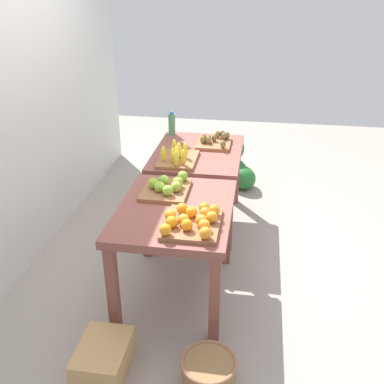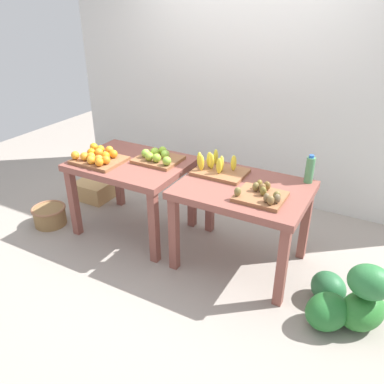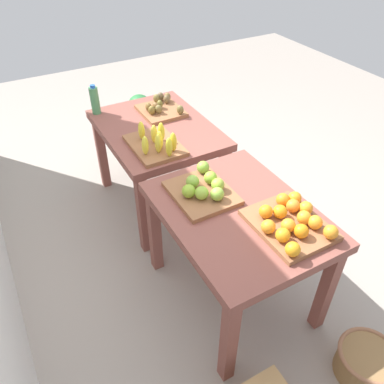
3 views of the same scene
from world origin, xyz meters
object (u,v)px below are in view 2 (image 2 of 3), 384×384
object	(u,v)px
display_table_right	(243,198)
watermelon_pile	(347,300)
orange_bin	(98,157)
apple_bin	(158,157)
water_bottle	(310,170)
display_table_left	(132,171)
wicker_basket	(50,215)
banana_crate	(218,168)
kiwi_bin	(262,195)
cardboard_produce_box	(93,190)

from	to	relation	value
display_table_right	watermelon_pile	size ratio (longest dim) A/B	1.56
orange_bin	apple_bin	bearing A→B (deg)	29.19
water_bottle	watermelon_pile	size ratio (longest dim) A/B	0.36
display_table_right	orange_bin	bearing A→B (deg)	-173.22
display_table_left	wicker_basket	xyz separation A→B (m)	(-0.83, -0.35, -0.53)
orange_bin	wicker_basket	size ratio (longest dim) A/B	1.34
display_table_left	banana_crate	world-z (taller)	banana_crate
kiwi_bin	apple_bin	bearing A→B (deg)	167.73
wicker_basket	water_bottle	bearing A→B (deg)	15.94
orange_bin	water_bottle	world-z (taller)	water_bottle
display_table_left	apple_bin	size ratio (longest dim) A/B	2.51
water_bottle	watermelon_pile	bearing A→B (deg)	-50.56
display_table_left	watermelon_pile	world-z (taller)	display_table_left
apple_bin	banana_crate	bearing A→B (deg)	3.08
display_table_left	display_table_right	size ratio (longest dim) A/B	1.00
display_table_right	water_bottle	size ratio (longest dim) A/B	4.37
wicker_basket	cardboard_produce_box	distance (m)	0.65
display_table_left	water_bottle	distance (m)	1.60
apple_bin	banana_crate	size ratio (longest dim) A/B	0.94
wicker_basket	watermelon_pile	bearing A→B (deg)	1.39
display_table_right	water_bottle	world-z (taller)	water_bottle
water_bottle	cardboard_produce_box	world-z (taller)	water_bottle
banana_crate	wicker_basket	distance (m)	1.85
orange_bin	banana_crate	distance (m)	1.11
cardboard_produce_box	water_bottle	bearing A→B (deg)	0.71
apple_bin	water_bottle	size ratio (longest dim) A/B	1.74
wicker_basket	cardboard_produce_box	world-z (taller)	cardboard_produce_box
kiwi_bin	banana_crate	bearing A→B (deg)	151.28
water_bottle	cardboard_produce_box	distance (m)	2.49
water_bottle	wicker_basket	xyz separation A→B (m)	(-2.38, -0.68, -0.75)
apple_bin	watermelon_pile	bearing A→B (deg)	-11.89
orange_bin	wicker_basket	world-z (taller)	orange_bin
cardboard_produce_box	watermelon_pile	bearing A→B (deg)	-11.41
wicker_basket	kiwi_bin	bearing A→B (deg)	5.81
display_table_left	water_bottle	world-z (taller)	water_bottle
apple_bin	orange_bin	bearing A→B (deg)	-150.81
cardboard_produce_box	banana_crate	bearing A→B (deg)	-5.70
orange_bin	cardboard_produce_box	size ratio (longest dim) A/B	1.14
display_table_right	watermelon_pile	xyz separation A→B (m)	(0.93, -0.28, -0.45)
kiwi_bin	wicker_basket	xyz separation A→B (m)	(-2.14, -0.22, -0.67)
apple_bin	wicker_basket	world-z (taller)	apple_bin
orange_bin	banana_crate	bearing A→B (deg)	15.56
display_table_left	display_table_right	xyz separation A→B (m)	(1.12, 0.00, 0.00)
display_table_right	banana_crate	distance (m)	0.36
cardboard_produce_box	display_table_left	bearing A→B (deg)	-20.06
display_table_right	orange_bin	size ratio (longest dim) A/B	2.28
apple_bin	water_bottle	bearing A→B (deg)	9.69
banana_crate	cardboard_produce_box	size ratio (longest dim) A/B	1.10
display_table_right	wicker_basket	world-z (taller)	display_table_right
water_bottle	wicker_basket	bearing A→B (deg)	-164.06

